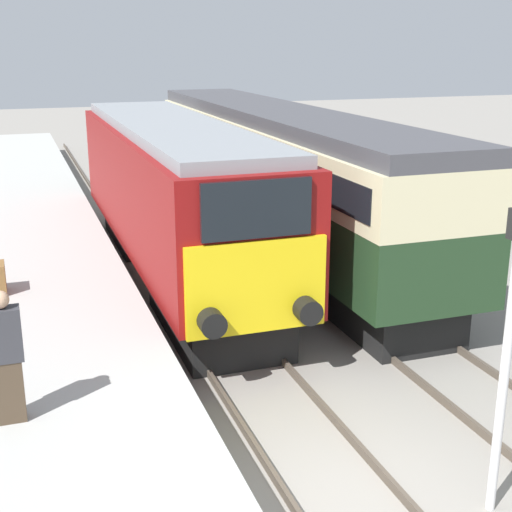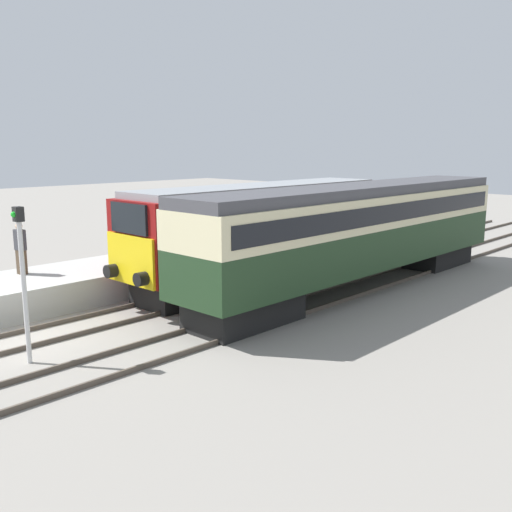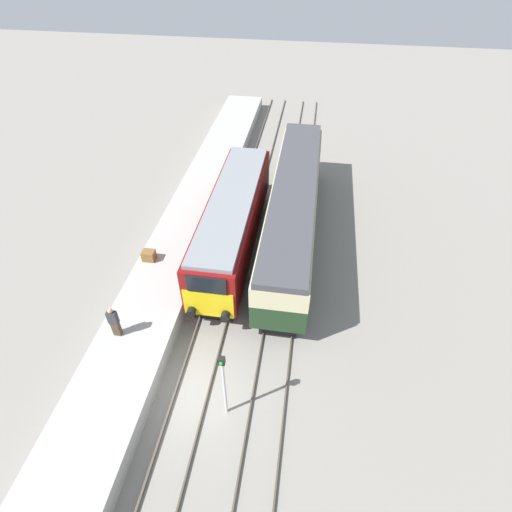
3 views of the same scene
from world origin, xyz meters
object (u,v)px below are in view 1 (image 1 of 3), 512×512
Objects in this scene: passenger_carriage at (277,165)px; person_on_platform at (6,357)px; locomotive at (174,194)px; signal_post at (508,340)px.

person_on_platform is (-7.41, -9.78, -0.50)m from passenger_carriage.
locomotive is 3.86m from passenger_carriage.
passenger_carriage reaches higher than person_on_platform.
signal_post reaches higher than person_on_platform.
passenger_carriage is 12.38m from signal_post.
passenger_carriage is at bearing 52.86° from person_on_platform.
person_on_platform is at bearing -127.14° from passenger_carriage.
locomotive is at bearing 99.24° from signal_post.
locomotive is 8.92m from person_on_platform.
signal_post is at bearing -80.76° from locomotive.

